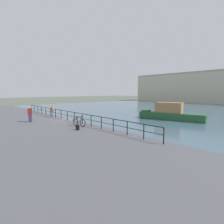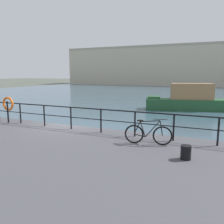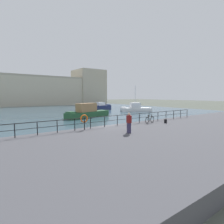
# 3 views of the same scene
# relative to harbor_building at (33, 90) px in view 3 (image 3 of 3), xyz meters

# --- Properties ---
(ground_plane) EXTENTS (240.00, 240.00, 0.00)m
(ground_plane) POSITION_rel_harbor_building_xyz_m (-6.45, -61.21, -5.88)
(ground_plane) COLOR #4C5147
(water_basin) EXTENTS (80.00, 60.00, 0.01)m
(water_basin) POSITION_rel_harbor_building_xyz_m (-6.45, -31.01, -5.87)
(water_basin) COLOR #385160
(water_basin) RESTS_ON ground_plane
(quay_promenade) EXTENTS (56.00, 13.00, 0.92)m
(quay_promenade) POSITION_rel_harbor_building_xyz_m (-6.45, -67.71, -5.42)
(quay_promenade) COLOR #47474C
(quay_promenade) RESTS_ON ground_plane
(harbor_building) EXTENTS (75.06, 12.54, 15.50)m
(harbor_building) POSITION_rel_harbor_building_xyz_m (0.00, 0.00, 0.00)
(harbor_building) COLOR #C1B79E
(harbor_building) RESTS_ON ground_plane
(moored_red_daysailer) EXTENTS (9.60, 4.36, 2.58)m
(moored_red_daysailer) POSITION_rel_harbor_building_xyz_m (-1.44, -47.43, -4.91)
(moored_red_daysailer) COLOR #23512D
(moored_red_daysailer) RESTS_ON water_basin
(moored_green_narrowboat) EXTENTS (5.73, 2.37, 2.06)m
(moored_green_narrowboat) POSITION_rel_harbor_building_xyz_m (10.21, -33.91, -5.10)
(moored_green_narrowboat) COLOR navy
(moored_green_narrowboat) RESTS_ON water_basin
(moored_harbor_tender) EXTENTS (7.92, 5.90, 6.40)m
(moored_harbor_tender) POSITION_rel_harbor_building_xyz_m (14.29, -43.35, -5.13)
(moored_harbor_tender) COLOR white
(moored_harbor_tender) RESTS_ON water_basin
(quay_railing) EXTENTS (25.48, 0.07, 1.08)m
(quay_railing) POSITION_rel_harbor_building_xyz_m (-5.77, -61.96, -4.22)
(quay_railing) COLOR black
(quay_railing) RESTS_ON quay_promenade
(parked_bicycle) EXTENTS (1.75, 0.38, 0.98)m
(parked_bicycle) POSITION_rel_harbor_building_xyz_m (-1.80, -62.81, -4.57)
(parked_bicycle) COLOR black
(parked_bicycle) RESTS_ON quay_promenade
(mooring_bollard) EXTENTS (0.32, 0.32, 0.44)m
(mooring_bollard) POSITION_rel_harbor_building_xyz_m (-0.32, -63.83, -4.74)
(mooring_bollard) COLOR black
(mooring_bollard) RESTS_ON quay_promenade
(life_ring_stand) EXTENTS (0.75, 0.16, 1.40)m
(life_ring_stand) POSITION_rel_harbor_building_xyz_m (-9.66, -62.07, -3.98)
(life_ring_stand) COLOR black
(life_ring_stand) RESTS_ON quay_promenade
(standing_person) EXTENTS (0.38, 0.50, 1.69)m
(standing_person) POSITION_rel_harbor_building_xyz_m (-7.32, -65.56, -4.09)
(standing_person) COLOR #332D4C
(standing_person) RESTS_ON quay_promenade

